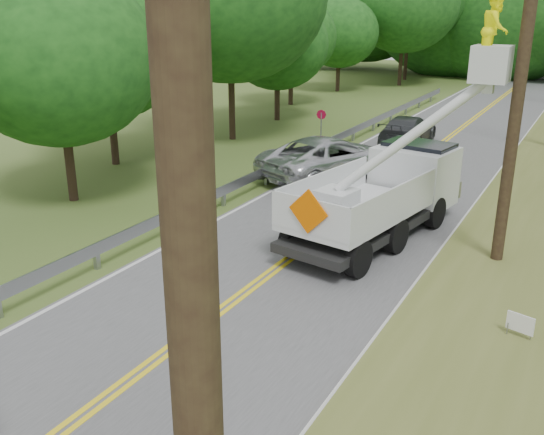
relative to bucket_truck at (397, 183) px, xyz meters
The scene contains 9 objects.
ground 10.63m from the bucket_truck, 100.03° to the right, with size 140.00×140.00×0.00m, color #4A6123.
road 4.35m from the bucket_truck, 116.72° to the left, with size 7.20×96.00×0.03m.
guardrail 7.48m from the bucket_truck, 142.16° to the left, with size 0.18×48.00×0.77m.
treeline_left 24.14m from the bucket_truck, 120.08° to the left, with size 10.90×57.05×11.47m.
bucket_truck is the anchor object (origin of this frame).
suv_silver 6.24m from the bucket_truck, 132.60° to the left, with size 2.76×5.98×1.66m, color silver.
suv_darkgrey 12.55m from the bucket_truck, 105.10° to the left, with size 1.98×4.86×1.41m, color #36393C.
stop_sign_permanent 9.98m from the bucket_truck, 127.41° to the left, with size 0.45×0.11×2.11m.
yard_sign 6.81m from the bucket_truck, 51.19° to the right, with size 0.54×0.17×0.79m.
Camera 1 is at (6.81, -6.38, 6.48)m, focal length 39.70 mm.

